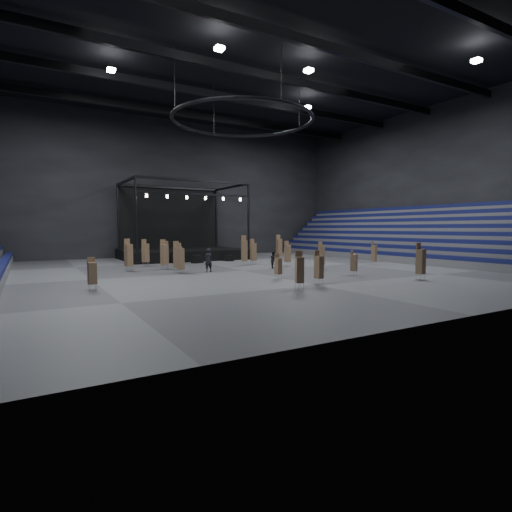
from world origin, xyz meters
TOP-DOWN VIEW (x-y plane):
  - floor at (0.00, 0.00)m, footprint 50.00×50.00m
  - ceiling at (0.00, 0.00)m, footprint 50.00×42.00m
  - wall_back at (0.00, 21.00)m, footprint 50.00×0.20m
  - wall_front at (0.00, -21.00)m, footprint 50.00×0.20m
  - wall_right at (25.00, 0.00)m, footprint 0.20×42.00m
  - bleachers_right at (22.94, 0.00)m, footprint 7.20×40.00m
  - stage at (0.00, 16.24)m, footprint 14.00×10.00m
  - truss_ring at (-0.00, 0.00)m, footprint 12.30×12.30m
  - roof_girders at (0.00, -0.00)m, footprint 49.00×30.35m
  - floodlights at (0.00, -4.00)m, footprint 28.60×16.60m
  - flight_case_left at (-2.50, 10.25)m, footprint 1.28×0.69m
  - flight_case_mid at (-0.66, 9.14)m, footprint 1.44×1.05m
  - flight_case_right at (3.37, 9.57)m, footprint 1.15×0.89m
  - chair_stack_0 at (6.90, -2.35)m, footprint 0.47×0.47m
  - chair_stack_1 at (-8.89, 4.24)m, footprint 0.69×0.69m
  - chair_stack_2 at (-13.14, -5.47)m, footprint 0.50×0.50m
  - chair_stack_3 at (5.87, -7.61)m, footprint 0.56×0.56m
  - chair_stack_4 at (9.08, 8.01)m, footprint 0.58×0.58m
  - chair_stack_5 at (-5.80, 4.07)m, footprint 0.68×0.68m
  - chair_stack_6 at (-5.55, 4.51)m, footprint 0.66×0.66m
  - chair_stack_7 at (8.17, -11.99)m, footprint 0.56×0.56m
  - chair_stack_8 at (-5.63, 0.96)m, footprint 0.65×0.65m
  - chair_stack_9 at (5.87, 1.61)m, footprint 0.49×0.49m
  - chair_stack_10 at (0.35, -10.09)m, footprint 0.54×0.54m
  - chair_stack_11 at (-5.68, 0.11)m, footprint 0.59×0.59m
  - chair_stack_12 at (-0.47, -6.42)m, footprint 0.45×0.45m
  - chair_stack_13 at (-2.06, -11.22)m, footprint 0.59×0.59m
  - chair_stack_14 at (2.41, 4.20)m, footprint 0.62×0.62m
  - chair_stack_15 at (3.70, 4.67)m, footprint 0.52×0.52m
  - chair_stack_16 at (14.00, -1.98)m, footprint 0.58×0.58m
  - chair_stack_17 at (-6.47, 8.01)m, footprint 0.70×0.70m
  - man_center at (-3.12, 0.39)m, footprint 0.80×0.58m
  - crew_member at (3.51, 0.45)m, footprint 0.83×0.93m

SIDE VIEW (x-z plane):
  - floor at x=0.00m, z-range 0.00..0.00m
  - flight_case_right at x=3.37m, z-range 0.00..0.69m
  - flight_case_left at x=-2.50m, z-range 0.00..0.84m
  - flight_case_mid at x=-0.66m, z-range 0.00..0.87m
  - crew_member at x=3.51m, z-range 0.00..1.56m
  - chair_stack_12 at x=-0.47m, z-range 0.06..1.88m
  - man_center at x=-3.12m, z-range 0.00..2.03m
  - chair_stack_3 at x=5.87m, z-range 0.05..2.04m
  - chair_stack_2 at x=-13.14m, z-range 0.07..2.08m
  - chair_stack_10 at x=0.35m, z-range 0.05..2.30m
  - chair_stack_13 at x=-2.06m, z-range 0.04..2.40m
  - chair_stack_16 at x=14.00m, z-range 0.03..2.46m
  - chair_stack_9 at x=5.87m, z-range 0.04..2.52m
  - chair_stack_0 at x=6.90m, z-range 0.02..2.54m
  - chair_stack_11 at x=-5.68m, z-range 0.02..2.57m
  - chair_stack_6 at x=-5.55m, z-range 0.05..2.62m
  - chair_stack_15 at x=3.70m, z-range 0.04..2.68m
  - chair_stack_7 at x=8.17m, z-range 0.04..2.72m
  - chair_stack_8 at x=-5.63m, z-range 0.05..2.72m
  - chair_stack_17 at x=-6.47m, z-range 0.05..2.72m
  - chair_stack_5 at x=-5.80m, z-range 0.05..2.77m
  - stage at x=0.00m, z-range -3.15..6.05m
  - chair_stack_1 at x=-8.89m, z-range 0.04..2.88m
  - chair_stack_4 at x=9.08m, z-range 0.03..3.01m
  - chair_stack_14 at x=2.41m, z-range 0.02..3.04m
  - bleachers_right at x=22.94m, z-range -1.47..4.93m
  - wall_back at x=0.00m, z-range 0.00..18.00m
  - wall_front at x=0.00m, z-range 0.00..18.00m
  - wall_right at x=25.00m, z-range 0.00..18.00m
  - truss_ring at x=0.00m, z-range 10.43..15.58m
  - floodlights at x=0.00m, z-range 16.48..16.73m
  - roof_girders at x=0.00m, z-range 16.85..17.55m
  - ceiling at x=0.00m, z-range 17.90..18.10m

